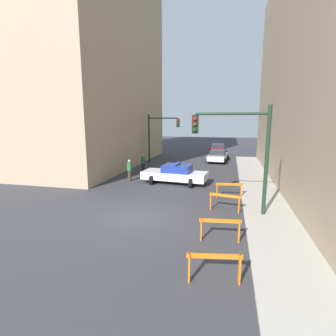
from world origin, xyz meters
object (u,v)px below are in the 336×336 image
traffic_light_far (159,131)px  barrier_corner (229,188)px  barrier_mid (220,226)px  barrier_front (214,263)px  pedestrian_corner (143,163)px  parked_car_near (218,156)px  barrier_back (225,200)px  pedestrian_crossing (129,170)px  traffic_light_near (242,144)px  parked_car_mid (218,148)px  police_car (175,174)px

traffic_light_far → barrier_corner: bearing=-57.1°
barrier_mid → barrier_corner: same height
barrier_front → pedestrian_corner: bearing=115.7°
traffic_light_far → barrier_front: (7.19, -20.35, -2.78)m
barrier_mid → parked_car_near: bearing=92.9°
barrier_back → barrier_corner: (0.18, 2.48, 0.00)m
pedestrian_crossing → barrier_back: pedestrian_crossing is taller
traffic_light_near → parked_car_mid: 24.52m
police_car → barrier_mid: size_ratio=3.05×
parked_car_mid → barrier_front: bearing=-89.5°
parked_car_near → pedestrian_corner: pedestrian_corner is taller
traffic_light_near → barrier_mid: traffic_light_near is taller
barrier_mid → barrier_back: bearing=88.1°
parked_car_near → barrier_mid: bearing=-82.2°
barrier_corner → parked_car_mid: bearing=94.5°
parked_car_mid → barrier_corner: bearing=-87.6°
traffic_light_near → police_car: bearing=128.1°
parked_car_near → traffic_light_near: bearing=-78.9°
parked_car_near → barrier_mid: parked_car_near is taller
barrier_front → barrier_mid: size_ratio=0.99×
traffic_light_far → parked_car_mid: (5.86, 9.80, -2.72)m
traffic_light_near → pedestrian_corner: size_ratio=3.13×
traffic_light_far → barrier_back: size_ratio=3.29×
parked_car_near → barrier_corner: parked_car_near is taller
pedestrian_corner → barrier_corner: (7.49, -6.14, -0.24)m
police_car → parked_car_near: (2.59, 10.91, -0.05)m
pedestrian_corner → barrier_front: bearing=92.6°
traffic_light_near → parked_car_mid: size_ratio=1.19×
traffic_light_near → parked_car_near: traffic_light_near is taller
traffic_light_far → barrier_front: bearing=-70.5°
traffic_light_near → pedestrian_crossing: (-7.92, 5.53, -2.67)m
traffic_light_near → pedestrian_crossing: traffic_light_near is taller
police_car → pedestrian_crossing: 3.55m
traffic_light_near → barrier_corner: (-0.49, 2.81, -2.91)m
parked_car_near → barrier_corner: 13.74m
traffic_light_near → barrier_back: bearing=154.2°
traffic_light_far → pedestrian_crossing: traffic_light_far is taller
parked_car_near → barrier_mid: (1.00, -19.66, -0.06)m
police_car → barrier_corner: bearing=-119.8°
barrier_mid → barrier_back: (0.12, 3.51, 0.00)m
traffic_light_near → traffic_light_far: traffic_light_near is taller
barrier_back → pedestrian_corner: bearing=130.3°
police_car → pedestrian_corner: (-3.61, 3.37, 0.14)m
police_car → barrier_mid: bearing=-152.1°
traffic_light_near → parked_car_near: (-1.78, 16.48, -2.86)m
traffic_light_far → pedestrian_corner: (0.05, -5.51, -2.54)m
barrier_mid → barrier_corner: size_ratio=1.01×
parked_car_near → parked_car_mid: 7.78m
police_car → parked_car_mid: bearing=-1.0°
traffic_light_near → barrier_back: traffic_light_near is taller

